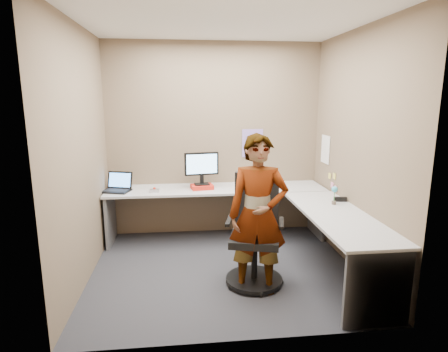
{
  "coord_description": "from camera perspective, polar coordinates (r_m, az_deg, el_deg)",
  "views": [
    {
      "loc": [
        -0.44,
        -3.98,
        1.96
      ],
      "look_at": [
        0.02,
        0.25,
        1.05
      ],
      "focal_mm": 30.0,
      "sensor_mm": 36.0,
      "label": 1
    }
  ],
  "objects": [
    {
      "name": "sticky_note_a",
      "position": [
        5.03,
        16.45,
        -0.02
      ],
      "size": [
        0.01,
        0.07,
        0.07
      ],
      "primitive_type": "cube",
      "color": "#F2E059",
      "rests_on": "wall_right"
    },
    {
      "name": "sticky_note_b",
      "position": [
        5.1,
        16.15,
        -1.34
      ],
      "size": [
        0.01,
        0.07,
        0.07
      ],
      "primitive_type": "cube",
      "color": "pink",
      "rests_on": "wall_right"
    },
    {
      "name": "flower",
      "position": [
        4.5,
        16.48,
        -2.41
      ],
      "size": [
        0.07,
        0.07,
        0.22
      ],
      "color": "brown",
      "rests_on": "desk"
    },
    {
      "name": "calendar_white",
      "position": [
        5.3,
        15.2,
        3.94
      ],
      "size": [
        0.01,
        0.28,
        0.38
      ],
      "primitive_type": "cube",
      "color": "white",
      "rests_on": "wall_right"
    },
    {
      "name": "paper_ream",
      "position": [
        5.08,
        -3.38,
        -1.64
      ],
      "size": [
        0.32,
        0.25,
        0.06
      ],
      "primitive_type": "cube",
      "rotation": [
        0.0,
        0.0,
        0.15
      ],
      "color": "red",
      "rests_on": "desk"
    },
    {
      "name": "person",
      "position": [
        3.74,
        5.2,
        -5.95
      ],
      "size": [
        0.65,
        0.49,
        1.61
      ],
      "primitive_type": "imported",
      "rotation": [
        0.0,
        0.0,
        -0.19
      ],
      "color": "#999399",
      "rests_on": "ground"
    },
    {
      "name": "ground",
      "position": [
        4.46,
        0.05,
        -14.01
      ],
      "size": [
        3.0,
        3.0,
        0.0
      ],
      "primitive_type": "plane",
      "color": "#252429",
      "rests_on": "ground"
    },
    {
      "name": "stapler",
      "position": [
        4.68,
        17.29,
        -3.4
      ],
      "size": [
        0.15,
        0.06,
        0.05
      ],
      "primitive_type": "cube",
      "rotation": [
        0.0,
        0.0,
        -0.12
      ],
      "color": "black",
      "rests_on": "desk"
    },
    {
      "name": "wall_left",
      "position": [
        4.16,
        -20.96,
        2.85
      ],
      "size": [
        0.0,
        2.7,
        2.7
      ],
      "primitive_type": "plane",
      "rotation": [
        1.57,
        0.0,
        1.57
      ],
      "color": "brown",
      "rests_on": "ground"
    },
    {
      "name": "office_chair",
      "position": [
        4.04,
        4.76,
        -9.66
      ],
      "size": [
        0.65,
        0.62,
        1.14
      ],
      "rotation": [
        0.0,
        0.0,
        -0.25
      ],
      "color": "black",
      "rests_on": "ground"
    },
    {
      "name": "wall_back",
      "position": [
        5.33,
        -1.5,
        5.49
      ],
      "size": [
        3.0,
        0.0,
        3.0
      ],
      "primitive_type": "plane",
      "rotation": [
        1.57,
        0.0,
        0.0
      ],
      "color": "brown",
      "rests_on": "ground"
    },
    {
      "name": "sticky_note_c",
      "position": [
        5.0,
        16.66,
        -1.87
      ],
      "size": [
        0.01,
        0.07,
        0.07
      ],
      "primitive_type": "cube",
      "color": "pink",
      "rests_on": "wall_right"
    },
    {
      "name": "ceiling",
      "position": [
        4.07,
        0.05,
        22.54
      ],
      "size": [
        3.0,
        3.0,
        0.0
      ],
      "primitive_type": "plane",
      "rotation": [
        3.14,
        0.0,
        0.0
      ],
      "color": "white",
      "rests_on": "wall_back"
    },
    {
      "name": "trackball_mouse",
      "position": [
        4.98,
        -10.53,
        -2.15
      ],
      "size": [
        0.12,
        0.08,
        0.07
      ],
      "color": "#B7B7BC",
      "rests_on": "desk"
    },
    {
      "name": "sticky_note_d",
      "position": [
        5.17,
        15.8,
        -0.0
      ],
      "size": [
        0.01,
        0.07,
        0.07
      ],
      "primitive_type": "cube",
      "color": "#F2E059",
      "rests_on": "wall_right"
    },
    {
      "name": "laptop",
      "position": [
        5.15,
        -15.87,
        -1.51
      ],
      "size": [
        0.41,
        0.37,
        0.24
      ],
      "rotation": [
        0.0,
        0.0,
        -0.3
      ],
      "color": "black",
      "rests_on": "desk"
    },
    {
      "name": "desk",
      "position": [
        4.66,
        4.89,
        -5.09
      ],
      "size": [
        2.98,
        2.58,
        0.73
      ],
      "color": "#A8A8A8",
      "rests_on": "ground"
    },
    {
      "name": "calendar_purple",
      "position": [
        5.4,
        4.36,
        5.01
      ],
      "size": [
        0.3,
        0.01,
        0.4
      ],
      "primitive_type": "cube",
      "color": "#846BB7",
      "rests_on": "wall_back"
    },
    {
      "name": "wall_right",
      "position": [
        4.47,
        19.56,
        3.53
      ],
      "size": [
        0.0,
        2.7,
        2.7
      ],
      "primitive_type": "plane",
      "rotation": [
        1.57,
        0.0,
        -1.57
      ],
      "color": "brown",
      "rests_on": "ground"
    },
    {
      "name": "monitor",
      "position": [
        5.03,
        -3.43,
        1.58
      ],
      "size": [
        0.46,
        0.16,
        0.44
      ],
      "rotation": [
        0.0,
        0.0,
        0.15
      ],
      "color": "black",
      "rests_on": "paper_ream"
    },
    {
      "name": "origami",
      "position": [
        5.04,
        -3.41,
        -1.73
      ],
      "size": [
        0.1,
        0.1,
        0.06
      ],
      "primitive_type": "cone",
      "color": "white",
      "rests_on": "desk"
    }
  ]
}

